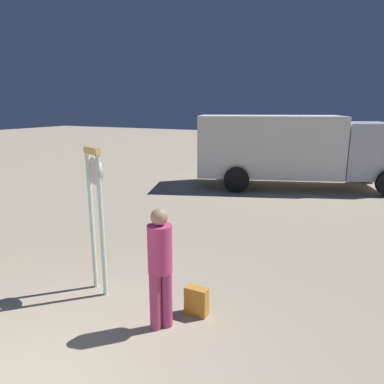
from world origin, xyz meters
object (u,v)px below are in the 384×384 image
backpack (197,301)px  standing_clock (96,206)px  box_truck_near (288,147)px  person_near_clock (160,263)px

backpack → standing_clock: bearing=-177.2°
standing_clock → box_truck_near: size_ratio=0.32×
standing_clock → person_near_clock: (1.43, -0.42, -0.50)m
person_near_clock → box_truck_near: 9.85m
person_near_clock → box_truck_near: size_ratio=0.23×
backpack → box_truck_near: size_ratio=0.06×
standing_clock → backpack: standing_clock is taller
person_near_clock → box_truck_near: (-0.45, 9.83, 0.54)m
person_near_clock → backpack: bearing=59.5°
person_near_clock → backpack: person_near_clock is taller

